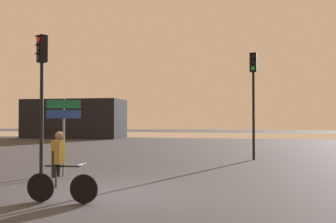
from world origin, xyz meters
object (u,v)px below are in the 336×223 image
object	(u,v)px
distant_building	(74,119)
direction_sign_post	(64,122)
traffic_light_far_right	(253,86)
cyclist	(60,167)
traffic_light_near_left	(42,79)

from	to	relation	value
distant_building	direction_sign_post	xyz separation A→B (m)	(11.22, -24.06, -0.17)
traffic_light_far_right	cyclist	xyz separation A→B (m)	(-4.55, -10.15, -2.65)
traffic_light_far_right	traffic_light_near_left	world-z (taller)	traffic_light_far_right
traffic_light_near_left	cyclist	bearing A→B (deg)	157.87
cyclist	traffic_light_far_right	bearing A→B (deg)	153.98
distant_building	traffic_light_far_right	xyz separation A→B (m)	(17.56, -17.58, 1.50)
distant_building	traffic_light_near_left	world-z (taller)	traffic_light_near_left
traffic_light_far_right	direction_sign_post	size ratio (longest dim) A/B	1.94
distant_building	traffic_light_far_right	world-z (taller)	traffic_light_far_right
distant_building	traffic_light_near_left	bearing A→B (deg)	-66.53
traffic_light_far_right	distant_building	bearing A→B (deg)	-36.27
traffic_light_near_left	distant_building	bearing A→B (deg)	-34.53
direction_sign_post	cyclist	distance (m)	4.20
direction_sign_post	traffic_light_near_left	bearing A→B (deg)	4.88
traffic_light_far_right	cyclist	size ratio (longest dim) A/B	2.95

